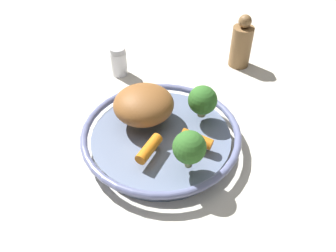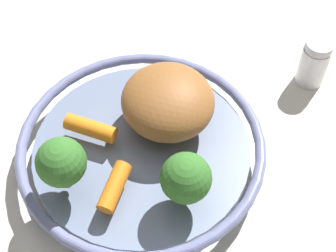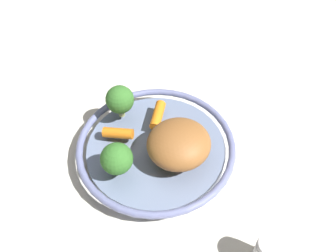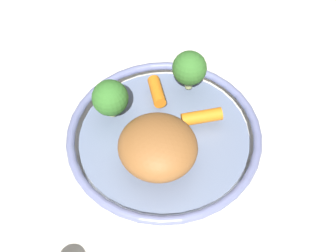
# 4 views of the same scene
# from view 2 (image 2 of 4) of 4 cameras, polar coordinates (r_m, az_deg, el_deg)

# --- Properties ---
(ground_plane) EXTENTS (2.16, 2.16, 0.00)m
(ground_plane) POSITION_cam_2_polar(r_m,az_deg,el_deg) (0.68, -2.88, -3.83)
(ground_plane) COLOR silver
(serving_bowl) EXTENTS (0.31, 0.31, 0.04)m
(serving_bowl) POSITION_cam_2_polar(r_m,az_deg,el_deg) (0.66, -2.96, -2.75)
(serving_bowl) COLOR slate
(serving_bowl) RESTS_ON ground_plane
(roast_chicken_piece) EXTENTS (0.17, 0.17, 0.06)m
(roast_chicken_piece) POSITION_cam_2_polar(r_m,az_deg,el_deg) (0.64, -0.02, 2.78)
(roast_chicken_piece) COLOR #955C2D
(roast_chicken_piece) RESTS_ON serving_bowl
(baby_carrot_near_rim) EXTENTS (0.06, 0.02, 0.03)m
(baby_carrot_near_rim) POSITION_cam_2_polar(r_m,az_deg,el_deg) (0.60, -5.84, -6.81)
(baby_carrot_near_rim) COLOR orange
(baby_carrot_near_rim) RESTS_ON serving_bowl
(baby_carrot_right) EXTENTS (0.02, 0.07, 0.02)m
(baby_carrot_right) POSITION_cam_2_polar(r_m,az_deg,el_deg) (0.65, -8.61, -0.25)
(baby_carrot_right) COLOR orange
(baby_carrot_right) RESTS_ON serving_bowl
(broccoli_floret_edge) EXTENTS (0.06, 0.06, 0.07)m
(broccoli_floret_edge) POSITION_cam_2_polar(r_m,az_deg,el_deg) (0.57, 2.00, -5.83)
(broccoli_floret_edge) COLOR #99A766
(broccoli_floret_edge) RESTS_ON serving_bowl
(broccoli_floret_large) EXTENTS (0.06, 0.06, 0.07)m
(broccoli_floret_large) POSITION_cam_2_polar(r_m,az_deg,el_deg) (0.58, -11.77, -3.99)
(broccoli_floret_large) COLOR #9AA666
(broccoli_floret_large) RESTS_ON serving_bowl
(salt_shaker) EXTENTS (0.04, 0.04, 0.08)m
(salt_shaker) POSITION_cam_2_polar(r_m,az_deg,el_deg) (0.76, 15.92, 6.83)
(salt_shaker) COLOR white
(salt_shaker) RESTS_ON ground_plane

